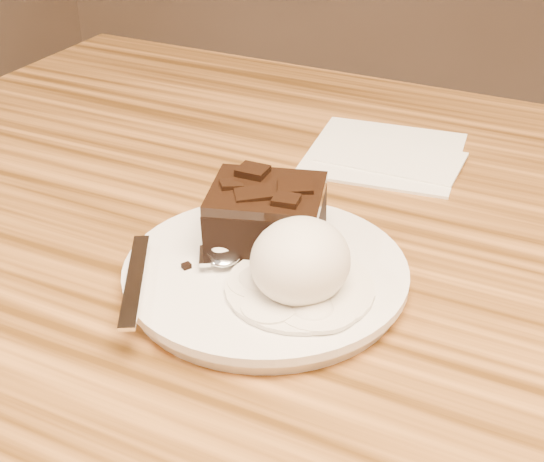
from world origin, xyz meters
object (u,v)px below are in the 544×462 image
at_px(plate, 266,276).
at_px(ice_cream_scoop, 300,261).
at_px(brownie, 267,219).
at_px(spoon, 223,253).
at_px(napkin, 384,153).

height_order(plate, ice_cream_scoop, ice_cream_scoop).
bearing_deg(brownie, plate, -64.79).
bearing_deg(ice_cream_scoop, plate, 154.78).
xyz_separation_m(plate, brownie, (-0.01, 0.03, 0.03)).
relative_size(plate, brownie, 2.50).
distance_m(brownie, spoon, 0.04).
distance_m(ice_cream_scoop, napkin, 0.26).
bearing_deg(plate, brownie, 115.21).
xyz_separation_m(plate, spoon, (-0.03, -0.00, 0.01)).
xyz_separation_m(ice_cream_scoop, napkin, (-0.03, 0.26, -0.04)).
xyz_separation_m(brownie, napkin, (0.02, 0.21, -0.03)).
relative_size(brownie, spoon, 0.49).
xyz_separation_m(spoon, napkin, (0.04, 0.25, -0.02)).
bearing_deg(napkin, spoon, -98.21).
distance_m(brownie, ice_cream_scoop, 0.07).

